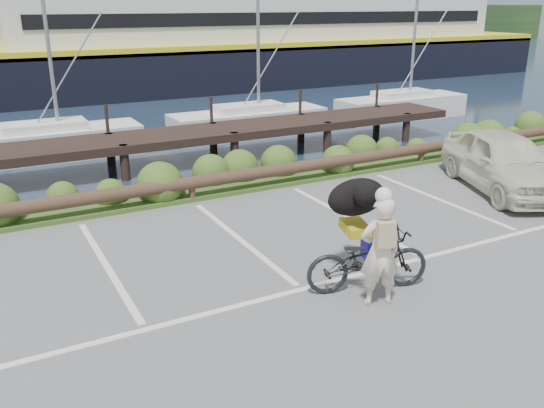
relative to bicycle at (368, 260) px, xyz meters
The scene contains 7 objects.
ground 1.39m from the bicycle, 136.58° to the left, with size 72.00×72.00×0.00m, color #58595B.
vegetation_strip 6.27m from the bicycle, 98.56° to the left, with size 34.00×1.60×0.10m, color #3D5B21.
log_rail 5.58m from the bicycle, 99.64° to the left, with size 32.00×0.30×0.60m, color #443021, non-canonical shape.
bicycle is the anchor object (origin of this frame).
cyclist 0.58m from the bicycle, 106.57° to the right, with size 0.64×0.42×1.74m, color beige.
dog 1.06m from the bicycle, 73.43° to the left, with size 1.09×0.53×0.63m, color black.
parked_car 6.72m from the bicycle, 23.65° to the left, with size 1.72×4.28×1.46m, color beige.
Camera 1 is at (-4.37, -7.55, 4.41)m, focal length 38.00 mm.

